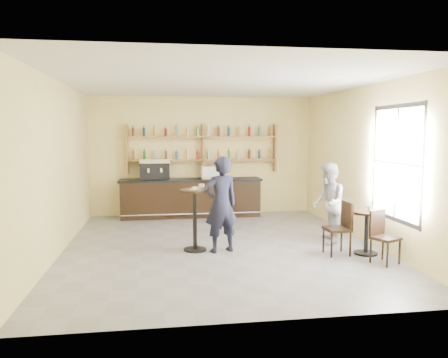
{
  "coord_description": "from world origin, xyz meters",
  "views": [
    {
      "loc": [
        -1.14,
        -8.38,
        2.25
      ],
      "look_at": [
        0.2,
        0.8,
        1.25
      ],
      "focal_mm": 35.0,
      "sensor_mm": 36.0,
      "label": 1
    }
  ],
  "objects": [
    {
      "name": "pastry_case",
      "position": [
        0.21,
        3.15,
        1.18
      ],
      "size": [
        0.61,
        0.52,
        0.33
      ],
      "primitive_type": null,
      "rotation": [
        0.0,
        0.0,
        0.15
      ],
      "color": "silver",
      "rests_on": "bar_counter"
    },
    {
      "name": "bar_counter",
      "position": [
        -0.35,
        3.15,
        0.51
      ],
      "size": [
        3.74,
        0.73,
        1.01
      ],
      "primitive_type": null,
      "color": "black",
      "rests_on": "floor"
    },
    {
      "name": "espresso_machine",
      "position": [
        -1.29,
        3.15,
        1.29
      ],
      "size": [
        0.78,
        0.52,
        0.54
      ],
      "primitive_type": null,
      "rotation": [
        0.0,
        0.0,
        -0.04
      ],
      "color": "black",
      "rests_on": "bar_counter"
    },
    {
      "name": "floor",
      "position": [
        0.0,
        0.0,
        0.0
      ],
      "size": [
        7.0,
        7.0,
        0.0
      ],
      "primitive_type": "plane",
      "color": "gray",
      "rests_on": "ground"
    },
    {
      "name": "wall_right",
      "position": [
        3.0,
        0.0,
        1.6
      ],
      "size": [
        0.0,
        7.0,
        7.0
      ],
      "primitive_type": "plane",
      "rotation": [
        1.57,
        0.0,
        -1.57
      ],
      "color": "#FAE48E",
      "rests_on": "floor"
    },
    {
      "name": "cup_cafe",
      "position": [
        2.65,
        -0.95,
        0.86
      ],
      "size": [
        0.12,
        0.12,
        0.1
      ],
      "primitive_type": "imported",
      "rotation": [
        0.0,
        0.0,
        0.21
      ],
      "color": "white",
      "rests_on": "cafe_table"
    },
    {
      "name": "patron_second",
      "position": [
        2.2,
        -0.07,
        0.82
      ],
      "size": [
        0.79,
        0.92,
        1.64
      ],
      "primitive_type": "imported",
      "rotation": [
        0.0,
        0.0,
        -1.81
      ],
      "color": "#96969B",
      "rests_on": "floor"
    },
    {
      "name": "pedestal_table",
      "position": [
        -0.51,
        -0.24,
        0.59
      ],
      "size": [
        0.66,
        0.66,
        1.17
      ],
      "primitive_type": null,
      "rotation": [
        0.0,
        0.0,
        -0.17
      ],
      "color": "black",
      "rests_on": "floor"
    },
    {
      "name": "liquor_bottles",
      "position": [
        0.0,
        3.37,
        1.98
      ],
      "size": [
        3.68,
        0.1,
        1.0
      ],
      "primitive_type": null,
      "color": "#8C5919",
      "rests_on": "shelf_unit"
    },
    {
      "name": "man_main",
      "position": [
        -0.03,
        -0.4,
        0.9
      ],
      "size": [
        0.76,
        0.61,
        1.81
      ],
      "primitive_type": "imported",
      "rotation": [
        0.0,
        0.0,
        3.45
      ],
      "color": "black",
      "rests_on": "floor"
    },
    {
      "name": "chair_west",
      "position": [
        2.05,
        -0.9,
        0.49
      ],
      "size": [
        0.44,
        0.44,
        0.98
      ],
      "primitive_type": null,
      "rotation": [
        0.0,
        0.0,
        -1.53
      ],
      "color": "black",
      "rests_on": "floor"
    },
    {
      "name": "napkin",
      "position": [
        -0.51,
        -0.24,
        1.18
      ],
      "size": [
        0.24,
        0.24,
        0.0
      ],
      "primitive_type": "cube",
      "rotation": [
        0.0,
        0.0,
        0.57
      ],
      "color": "white",
      "rests_on": "pedestal_table"
    },
    {
      "name": "cafe_table",
      "position": [
        2.6,
        -0.95,
        0.41
      ],
      "size": [
        0.66,
        0.66,
        0.81
      ],
      "primitive_type": null,
      "rotation": [
        0.0,
        0.0,
        -0.04
      ],
      "color": "black",
      "rests_on": "floor"
    },
    {
      "name": "wall_back",
      "position": [
        0.0,
        3.5,
        1.6
      ],
      "size": [
        7.0,
        0.0,
        7.0
      ],
      "primitive_type": "plane",
      "rotation": [
        1.57,
        0.0,
        0.0
      ],
      "color": "#FAE48E",
      "rests_on": "floor"
    },
    {
      "name": "window_pane",
      "position": [
        2.99,
        -1.2,
        1.7
      ],
      "size": [
        0.0,
        2.0,
        2.0
      ],
      "primitive_type": "plane",
      "rotation": [
        1.57,
        0.0,
        -1.57
      ],
      "color": "white",
      "rests_on": "wall_right"
    },
    {
      "name": "cup_pedestal",
      "position": [
        -0.37,
        -0.14,
        1.22
      ],
      "size": [
        0.16,
        0.16,
        0.09
      ],
      "primitive_type": "imported",
      "rotation": [
        0.0,
        0.0,
        0.42
      ],
      "color": "white",
      "rests_on": "pedestal_table"
    },
    {
      "name": "wall_front",
      "position": [
        0.0,
        -3.5,
        1.6
      ],
      "size": [
        7.0,
        0.0,
        7.0
      ],
      "primitive_type": "plane",
      "rotation": [
        -1.57,
        0.0,
        0.0
      ],
      "color": "#FAE48E",
      "rests_on": "floor"
    },
    {
      "name": "window_frame",
      "position": [
        2.99,
        -1.2,
        1.7
      ],
      "size": [
        0.04,
        1.7,
        2.1
      ],
      "primitive_type": null,
      "color": "black",
      "rests_on": "wall_right"
    },
    {
      "name": "chair_south",
      "position": [
        2.65,
        -1.55,
        0.45
      ],
      "size": [
        0.52,
        0.52,
        0.91
      ],
      "primitive_type": null,
      "rotation": [
        0.0,
        0.0,
        0.45
      ],
      "color": "black",
      "rests_on": "floor"
    },
    {
      "name": "donut",
      "position": [
        -0.5,
        -0.25,
        1.2
      ],
      "size": [
        0.17,
        0.17,
        0.05
      ],
      "primitive_type": "torus",
      "rotation": [
        0.0,
        0.0,
        -0.37
      ],
      "color": "#E9AD55",
      "rests_on": "napkin"
    },
    {
      "name": "ceiling",
      "position": [
        0.0,
        0.0,
        3.2
      ],
      "size": [
        7.0,
        7.0,
        0.0
      ],
      "primitive_type": "plane",
      "rotation": [
        3.14,
        0.0,
        0.0
      ],
      "color": "white",
      "rests_on": "wall_back"
    },
    {
      "name": "wall_left",
      "position": [
        -3.0,
        0.0,
        1.6
      ],
      "size": [
        0.0,
        7.0,
        7.0
      ],
      "primitive_type": "plane",
      "rotation": [
        1.57,
        0.0,
        1.57
      ],
      "color": "#FAE48E",
      "rests_on": "floor"
    },
    {
      "name": "shelf_unit",
      "position": [
        0.0,
        3.37,
        1.81
      ],
      "size": [
        4.0,
        0.26,
        1.4
      ],
      "primitive_type": null,
      "color": "brown",
      "rests_on": "wall_back"
    }
  ]
}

